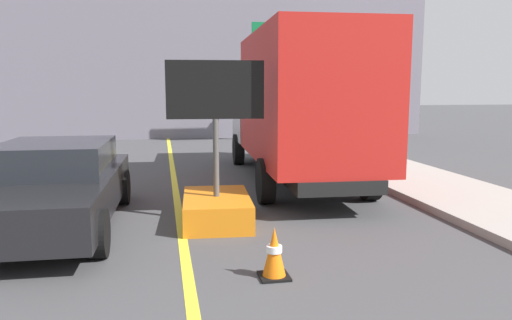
{
  "coord_description": "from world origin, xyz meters",
  "views": [
    {
      "loc": [
        -0.26,
        0.68,
        2.26
      ],
      "look_at": [
        0.64,
        5.32,
        1.56
      ],
      "focal_mm": 34.28,
      "sensor_mm": 36.0,
      "label": 1
    }
  ],
  "objects": [
    {
      "name": "lane_center_stripe",
      "position": [
        0.0,
        6.0,
        0.0
      ],
      "size": [
        0.14,
        36.0,
        0.01
      ],
      "primitive_type": "cube",
      "color": "yellow",
      "rests_on": "ground"
    },
    {
      "name": "highway_guide_sign",
      "position": [
        5.2,
        19.93,
        3.42
      ],
      "size": [
        2.79,
        0.18,
        5.0
      ],
      "color": "gray",
      "rests_on": "ground"
    },
    {
      "name": "far_building_block",
      "position": [
        2.34,
        27.42,
        3.9
      ],
      "size": [
        19.66,
        9.4,
        7.8
      ],
      "primitive_type": "cube",
      "color": "slate",
      "rests_on": "ground"
    },
    {
      "name": "arrow_board_trailer",
      "position": [
        0.61,
        8.71,
        0.48
      ],
      "size": [
        1.6,
        1.87,
        2.7
      ],
      "color": "orange",
      "rests_on": "ground"
    },
    {
      "name": "box_truck",
      "position": [
        2.88,
        11.91,
        1.86
      ],
      "size": [
        2.7,
        7.97,
        3.44
      ],
      "color": "black",
      "rests_on": "ground"
    },
    {
      "name": "pickup_car",
      "position": [
        -1.99,
        8.9,
        0.7
      ],
      "size": [
        2.16,
        4.77,
        1.38
      ],
      "color": "black",
      "rests_on": "ground"
    },
    {
      "name": "traffic_cone_mid_lane",
      "position": [
        1.02,
        6.13,
        0.31
      ],
      "size": [
        0.36,
        0.36,
        0.62
      ],
      "color": "black",
      "rests_on": "ground"
    }
  ]
}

